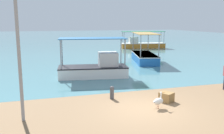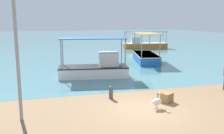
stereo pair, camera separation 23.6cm
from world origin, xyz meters
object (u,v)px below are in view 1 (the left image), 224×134
at_px(mooring_bollard, 112,92).
at_px(fishing_boat_center, 96,68).
at_px(fishing_boat_near_right, 142,44).
at_px(fishing_boat_outer, 145,56).
at_px(cargo_crate, 166,97).
at_px(pelican, 159,101).
at_px(lamp_post, 17,33).

bearing_deg(mooring_bollard, fishing_boat_center, 86.21).
bearing_deg(mooring_bollard, fishing_boat_near_right, 63.03).
distance_m(fishing_boat_outer, mooring_bollard, 12.64).
xyz_separation_m(fishing_boat_near_right, cargo_crate, (-9.00, -23.97, -0.38)).
relative_size(fishing_boat_center, fishing_boat_near_right, 0.77).
bearing_deg(fishing_boat_outer, cargo_crate, -108.91).
relative_size(fishing_boat_near_right, fishing_boat_outer, 1.17).
height_order(fishing_boat_center, fishing_boat_outer, fishing_boat_outer).
distance_m(fishing_boat_near_right, pelican, 26.68).
bearing_deg(cargo_crate, fishing_boat_center, 108.22).
relative_size(fishing_boat_center, pelican, 6.59).
relative_size(mooring_bollard, cargo_crate, 1.13).
distance_m(fishing_boat_outer, lamp_post, 16.97).
height_order(fishing_boat_near_right, lamp_post, lamp_post).
bearing_deg(mooring_bollard, cargo_crate, -25.93).
height_order(pelican, cargo_crate, pelican).
height_order(fishing_boat_outer, pelican, fishing_boat_outer).
bearing_deg(fishing_boat_center, pelican, -79.94).
distance_m(lamp_post, cargo_crate, 7.78).
relative_size(fishing_boat_center, fishing_boat_outer, 0.90).
distance_m(fishing_boat_center, pelican, 7.63).
bearing_deg(fishing_boat_center, cargo_crate, -71.78).
distance_m(pelican, mooring_bollard, 2.67).
bearing_deg(pelican, fishing_boat_center, 100.06).
bearing_deg(pelican, fishing_boat_outer, 68.75).
relative_size(fishing_boat_center, lamp_post, 0.80).
xyz_separation_m(lamp_post, cargo_crate, (6.97, 0.49, -3.42)).
bearing_deg(mooring_bollard, fishing_boat_outer, 58.16).
bearing_deg(lamp_post, fishing_boat_center, 56.42).
xyz_separation_m(lamp_post, mooring_bollard, (4.41, 1.74, -3.29)).
distance_m(pelican, cargo_crate, 1.20).
bearing_deg(cargo_crate, fishing_boat_outer, 71.09).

